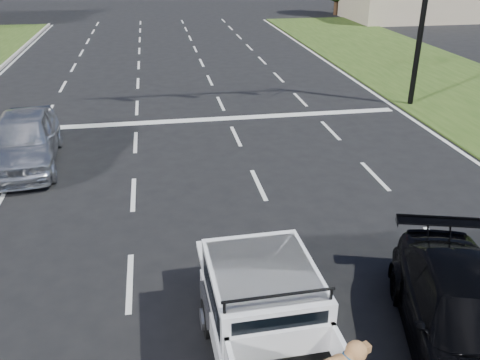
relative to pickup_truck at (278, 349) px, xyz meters
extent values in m
plane|color=black|center=(-0.55, 3.18, -0.86)|extent=(160.00, 160.00, 0.00)
cube|color=silver|center=(-5.80, 9.18, -0.85)|extent=(0.12, 60.00, 0.01)
cube|color=silver|center=(-2.30, 9.18, -0.85)|extent=(0.12, 60.00, 0.01)
cube|color=silver|center=(1.20, 9.18, -0.85)|extent=(0.12, 60.00, 0.01)
cube|color=silver|center=(4.70, 9.18, -0.85)|extent=(0.12, 60.00, 0.01)
cube|color=silver|center=(8.25, 9.18, -0.85)|extent=(0.15, 60.00, 0.01)
cube|color=silver|center=(-0.55, 13.18, -0.85)|extent=(17.00, 0.45, 0.01)
cylinder|color=black|center=(9.05, 13.68, 2.64)|extent=(0.22, 0.22, 7.00)
cylinder|color=#332114|center=(15.45, 41.18, 0.22)|extent=(0.44, 0.44, 2.16)
cylinder|color=#332114|center=(23.45, 41.18, 0.22)|extent=(0.44, 0.44, 2.16)
cylinder|color=#332114|center=(29.45, 41.18, 0.22)|extent=(0.44, 0.44, 2.16)
cylinder|color=black|center=(-0.84, 1.43, -0.51)|extent=(0.28, 0.70, 0.69)
cylinder|color=black|center=(0.75, 1.47, -0.51)|extent=(0.28, 0.70, 0.69)
cube|color=white|center=(-0.03, 0.95, 0.38)|extent=(1.74, 2.15, 0.79)
cube|color=black|center=(-0.01, -0.09, 0.40)|extent=(1.42, 0.07, 0.57)
cylinder|color=black|center=(-0.01, 0.03, 0.95)|extent=(1.65, 0.09, 0.05)
imported|color=silver|center=(-5.55, 9.82, -0.04)|extent=(2.34, 4.95, 1.64)
imported|color=black|center=(3.23, 0.27, -0.17)|extent=(3.15, 5.09, 1.38)
camera|label=1|loc=(-1.51, -5.50, 5.45)|focal=38.00mm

